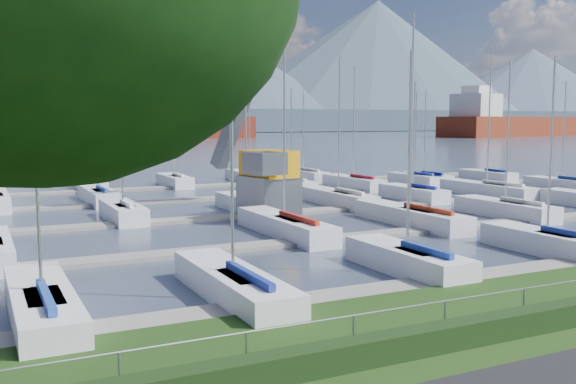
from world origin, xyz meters
TOP-DOWN VIEW (x-y plane):
  - path at (0.00, -3.00)m, footprint 160.00×2.00m
  - water at (0.00, 260.00)m, footprint 800.00×540.00m
  - hedge at (0.00, -0.40)m, footprint 80.00×0.70m
  - fence at (0.00, 0.00)m, footprint 80.00×0.04m
  - foothill at (0.00, 330.00)m, footprint 900.00×80.00m
  - mountains at (7.35, 404.62)m, footprint 1190.00×360.00m
  - docks at (0.00, 26.00)m, footprint 90.00×41.60m
  - crane at (5.56, 26.51)m, footprint 6.89×13.15m
  - cargo_ship_mid at (27.94, 217.63)m, footprint 100.10×36.21m
  - cargo_ship_east at (182.21, 179.07)m, footprint 83.48×35.43m
  - sailboat_fleet at (-0.36, 29.43)m, footprint 74.81×49.82m

SIDE VIEW (x-z plane):
  - water at x=0.00m, z-range -0.50..-0.30m
  - docks at x=0.00m, z-range -0.34..-0.09m
  - path at x=0.00m, z-range -0.01..0.03m
  - hedge at x=0.00m, z-range 0.00..0.70m
  - fence at x=0.00m, z-range 1.18..1.22m
  - cargo_ship_mid at x=27.94m, z-range -7.20..14.30m
  - cargo_ship_east at x=182.21m, z-range -7.01..14.49m
  - crane at x=5.56m, z-range -5.85..16.50m
  - sailboat_fleet at x=-0.36m, z-range -1.41..12.15m
  - foothill at x=0.00m, z-range 0.00..12.00m
  - mountains at x=7.35m, z-range -10.82..104.18m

